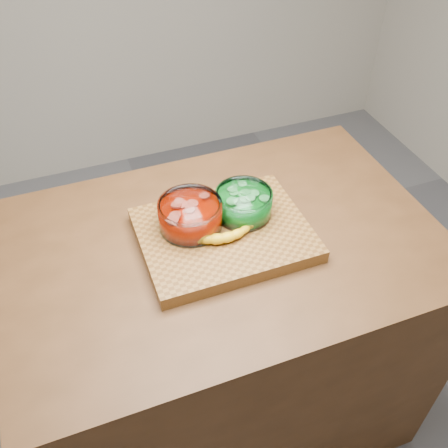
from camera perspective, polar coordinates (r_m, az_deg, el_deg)
name	(u,v)px	position (r m, az deg, el deg)	size (l,w,h in m)	color
ground	(224,400)	(2.10, 0.00, -19.49)	(3.50, 3.50, 0.00)	#56575B
counter	(224,335)	(1.72, 0.00, -12.54)	(1.20, 0.80, 0.90)	#4B2D16
cutting_board	(224,235)	(1.35, 0.00, -1.24)	(0.45, 0.35, 0.04)	brown
bowl_red	(190,216)	(1.33, -3.87, 0.97)	(0.17, 0.17, 0.08)	white
bowl_green	(244,204)	(1.37, 2.25, 2.34)	(0.16, 0.16, 0.07)	white
banana	(217,229)	(1.32, -0.78, -0.54)	(0.24, 0.13, 0.03)	gold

